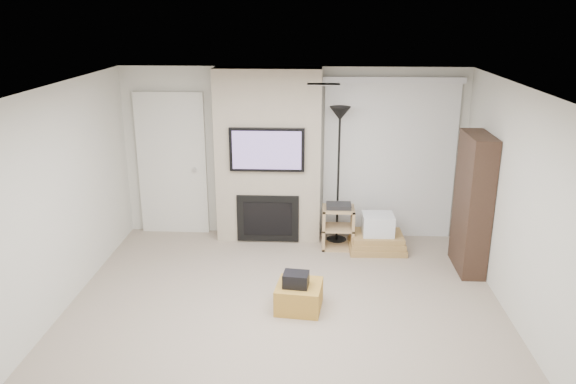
{
  "coord_description": "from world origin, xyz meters",
  "views": [
    {
      "loc": [
        0.32,
        -5.26,
        3.25
      ],
      "look_at": [
        0.0,
        1.2,
        1.15
      ],
      "focal_mm": 35.0,
      "sensor_mm": 36.0,
      "label": 1
    }
  ],
  "objects_px": {
    "ottoman": "(299,296)",
    "bookshelf": "(473,204)",
    "floor_lamp": "(339,137)",
    "av_stand": "(338,225)",
    "box_stack": "(377,236)"
  },
  "relations": [
    {
      "from": "floor_lamp",
      "to": "av_stand",
      "type": "xyz_separation_m",
      "value": [
        0.01,
        -0.22,
        -1.22
      ]
    },
    {
      "from": "box_stack",
      "to": "bookshelf",
      "type": "relative_size",
      "value": 0.44
    },
    {
      "from": "av_stand",
      "to": "bookshelf",
      "type": "distance_m",
      "value": 1.86
    },
    {
      "from": "box_stack",
      "to": "floor_lamp",
      "type": "bearing_deg",
      "value": 153.73
    },
    {
      "from": "ottoman",
      "to": "floor_lamp",
      "type": "height_order",
      "value": "floor_lamp"
    },
    {
      "from": "floor_lamp",
      "to": "av_stand",
      "type": "relative_size",
      "value": 3.02
    },
    {
      "from": "av_stand",
      "to": "bookshelf",
      "type": "height_order",
      "value": "bookshelf"
    },
    {
      "from": "ottoman",
      "to": "floor_lamp",
      "type": "xyz_separation_m",
      "value": [
        0.49,
        1.99,
        1.42
      ]
    },
    {
      "from": "av_stand",
      "to": "box_stack",
      "type": "height_order",
      "value": "av_stand"
    },
    {
      "from": "ottoman",
      "to": "av_stand",
      "type": "distance_m",
      "value": 1.85
    },
    {
      "from": "box_stack",
      "to": "bookshelf",
      "type": "distance_m",
      "value": 1.43
    },
    {
      "from": "av_stand",
      "to": "floor_lamp",
      "type": "bearing_deg",
      "value": 92.04
    },
    {
      "from": "ottoman",
      "to": "bookshelf",
      "type": "height_order",
      "value": "bookshelf"
    },
    {
      "from": "box_stack",
      "to": "av_stand",
      "type": "bearing_deg",
      "value": 174.26
    },
    {
      "from": "ottoman",
      "to": "box_stack",
      "type": "height_order",
      "value": "box_stack"
    }
  ]
}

